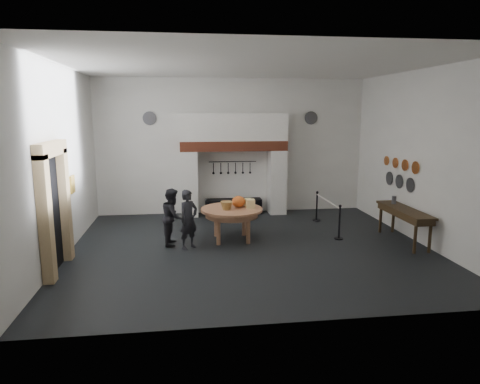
{
  "coord_description": "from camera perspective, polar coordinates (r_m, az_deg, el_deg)",
  "views": [
    {
      "loc": [
        -1.63,
        -10.35,
        3.42
      ],
      "look_at": [
        -0.2,
        0.51,
        1.35
      ],
      "focal_mm": 32.0,
      "sensor_mm": 36.0,
      "label": 1
    }
  ],
  "objects": [
    {
      "name": "pewter_plate_right",
      "position": [
        13.55,
        19.29,
        1.74
      ],
      "size": [
        0.03,
        0.4,
        0.4
      ],
      "primitive_type": "cylinder",
      "rotation": [
        0.0,
        1.57,
        0.0
      ],
      "color": "#4C4C51",
      "rests_on": "wall_right"
    },
    {
      "name": "copper_pan_a",
      "position": [
        12.26,
        22.35,
        3.02
      ],
      "size": [
        0.03,
        0.34,
        0.34
      ],
      "primitive_type": "cylinder",
      "rotation": [
        0.0,
        1.57,
        0.0
      ],
      "color": "#C6662D",
      "rests_on": "wall_right"
    },
    {
      "name": "door_jamb_far",
      "position": [
        10.63,
        -22.36,
        -1.62
      ],
      "size": [
        0.22,
        0.3,
        2.6
      ],
      "primitive_type": "cube",
      "color": "tan",
      "rests_on": "floor"
    },
    {
      "name": "wall_front",
      "position": [
        6.65,
        6.76,
        0.51
      ],
      "size": [
        9.0,
        0.02,
        4.5
      ],
      "primitive_type": "cube",
      "color": "silver",
      "rests_on": "floor"
    },
    {
      "name": "pewter_plate_back_right",
      "position": [
        14.95,
        9.46,
        9.72
      ],
      "size": [
        0.44,
        0.03,
        0.44
      ],
      "primitive_type": "cylinder",
      "rotation": [
        1.57,
        0.0,
        0.0
      ],
      "color": "#4C4C51",
      "rests_on": "wall_back"
    },
    {
      "name": "visitor_near",
      "position": [
        10.82,
        -6.88,
        -3.64
      ],
      "size": [
        0.65,
        0.63,
        1.5
      ],
      "primitive_type": "imported",
      "rotation": [
        0.0,
        0.0,
        0.69
      ],
      "color": "black",
      "rests_on": "floor"
    },
    {
      "name": "ceiling",
      "position": [
        10.53,
        1.48,
        16.59
      ],
      "size": [
        9.0,
        8.0,
        0.02
      ],
      "primitive_type": "cube",
      "color": "silver",
      "rests_on": "wall_back"
    },
    {
      "name": "wall_back",
      "position": [
        14.48,
        -1.04,
        6.07
      ],
      "size": [
        9.0,
        0.02,
        4.5
      ],
      "primitive_type": "cube",
      "color": "silver",
      "rests_on": "floor"
    },
    {
      "name": "pumpkin",
      "position": [
        11.5,
        -0.2,
        -1.29
      ],
      "size": [
        0.36,
        0.36,
        0.31
      ],
      "primitive_type": "ellipsoid",
      "color": "#E14F1F",
      "rests_on": "work_table"
    },
    {
      "name": "chimney_hood",
      "position": [
        14.1,
        -0.89,
        8.67
      ],
      "size": [
        3.5,
        0.7,
        0.9
      ],
      "primitive_type": "cube",
      "color": "silver",
      "rests_on": "hearth_brick_band"
    },
    {
      "name": "wall_right",
      "position": [
        12.08,
        23.08,
        4.29
      ],
      "size": [
        0.02,
        8.0,
        4.5
      ],
      "primitive_type": "cube",
      "color": "silver",
      "rests_on": "floor"
    },
    {
      "name": "side_table",
      "position": [
        12.05,
        21.09,
        -2.24
      ],
      "size": [
        0.55,
        2.2,
        0.06
      ],
      "primitive_type": "cube",
      "color": "#382614",
      "rests_on": "floor"
    },
    {
      "name": "door_lintel",
      "position": [
        9.77,
        -23.95,
        5.27
      ],
      "size": [
        0.22,
        1.7,
        0.3
      ],
      "primitive_type": "cube",
      "color": "tan",
      "rests_on": "door_jamb_near"
    },
    {
      "name": "bread_loaf",
      "position": [
        11.73,
        -1.81,
        -1.51
      ],
      "size": [
        0.31,
        0.18,
        0.13
      ],
      "primitive_type": "ellipsoid",
      "color": "#AA7C3C",
      "rests_on": "work_table"
    },
    {
      "name": "wall_left",
      "position": [
        10.8,
        -22.93,
        3.64
      ],
      "size": [
        0.02,
        8.0,
        4.5
      ],
      "primitive_type": "cube",
      "color": "silver",
      "rests_on": "floor"
    },
    {
      "name": "wicker_basket",
      "position": [
        11.23,
        -1.81,
        -1.83
      ],
      "size": [
        0.33,
        0.33,
        0.22
      ],
      "primitive_type": "cone",
      "rotation": [
        3.14,
        0.0,
        -0.04
      ],
      "color": "#A67E3D",
      "rests_on": "work_table"
    },
    {
      "name": "cheese_block_big",
      "position": [
        11.4,
        1.4,
        -1.58
      ],
      "size": [
        0.22,
        0.22,
        0.24
      ],
      "primitive_type": "cube",
      "color": "#FFE298",
      "rests_on": "work_table"
    },
    {
      "name": "copper_pan_b",
      "position": [
        12.74,
        21.13,
        3.36
      ],
      "size": [
        0.03,
        0.32,
        0.32
      ],
      "primitive_type": "cylinder",
      "rotation": [
        0.0,
        1.57,
        0.0
      ],
      "color": "#C6662D",
      "rests_on": "wall_right"
    },
    {
      "name": "utensil_rail",
      "position": [
        14.45,
        -1.0,
        4.07
      ],
      "size": [
        1.6,
        0.02,
        0.02
      ],
      "primitive_type": "cylinder",
      "rotation": [
        0.0,
        1.57,
        0.0
      ],
      "color": "black",
      "rests_on": "wall_back"
    },
    {
      "name": "chimney_pier_left",
      "position": [
        14.19,
        -6.79,
        1.12
      ],
      "size": [
        0.55,
        0.7,
        2.15
      ],
      "primitive_type": "cube",
      "color": "silver",
      "rests_on": "floor"
    },
    {
      "name": "pewter_plate_back_left",
      "position": [
        14.35,
        -11.97,
        9.6
      ],
      "size": [
        0.44,
        0.03,
        0.44
      ],
      "primitive_type": "cylinder",
      "rotation": [
        1.57,
        0.0,
        0.0
      ],
      "color": "#4C4C51",
      "rests_on": "wall_back"
    },
    {
      "name": "visitor_far",
      "position": [
        11.22,
        -8.95,
        -3.26
      ],
      "size": [
        0.62,
        0.77,
        1.48
      ],
      "primitive_type": "imported",
      "rotation": [
        0.0,
        0.0,
        1.48
      ],
      "color": "black",
      "rests_on": "floor"
    },
    {
      "name": "copper_pan_c",
      "position": [
        13.22,
        20.0,
        3.68
      ],
      "size": [
        0.03,
        0.3,
        0.3
      ],
      "primitive_type": "cylinder",
      "rotation": [
        0.0,
        1.57,
        0.0
      ],
      "color": "#C6662D",
      "rests_on": "wall_right"
    },
    {
      "name": "iron_range",
      "position": [
        14.51,
        -0.89,
        -1.92
      ],
      "size": [
        1.9,
        0.45,
        0.5
      ],
      "primitive_type": "cube",
      "color": "black",
      "rests_on": "floor"
    },
    {
      "name": "door_recess",
      "position": [
        10.01,
        -23.84,
        -2.75
      ],
      "size": [
        0.04,
        1.1,
        2.5
      ],
      "primitive_type": "cube",
      "color": "black",
      "rests_on": "floor"
    },
    {
      "name": "barrier_post_near",
      "position": [
        11.88,
        13.11,
        -4.05
      ],
      "size": [
        0.05,
        0.05,
        0.9
      ],
      "primitive_type": "cylinder",
      "color": "black",
      "rests_on": "floor"
    },
    {
      "name": "chimney_pier_right",
      "position": [
        14.53,
        4.93,
        1.38
      ],
      "size": [
        0.55,
        0.7,
        2.15
      ],
      "primitive_type": "cube",
      "color": "silver",
      "rests_on": "floor"
    },
    {
      "name": "door_jamb_near",
      "position": [
        9.32,
        -24.52,
        -3.43
      ],
      "size": [
        0.22,
        0.3,
        2.6
      ],
      "primitive_type": "cube",
      "color": "tan",
      "rests_on": "floor"
    },
    {
      "name": "hearth_brick_band",
      "position": [
        14.13,
        -0.88,
        6.2
      ],
      "size": [
        3.5,
        0.72,
        0.32
      ],
      "primitive_type": "cube",
      "color": "#9E442B",
      "rests_on": "chimney_pier_left"
    },
    {
      "name": "pewter_plate_mid",
      "position": [
        13.02,
        20.46,
        1.33
      ],
      "size": [
        0.03,
        0.4,
        0.4
      ],
      "primitive_type": "cylinder",
      "rotation": [
        0.0,
        1.57,
        0.0
      ],
      "color": "#4C4C51",
      "rests_on": "wall_right"
    },
    {
      "name": "barrier_post_far",
      "position": [
        13.72,
        10.2,
        -1.97
      ],
      "size": [
        0.05,
        0.05,
        0.9
      ],
      "primitive_type": "cylinder",
      "color": "black",
      "rests_on": "floor"
    },
    {
      "name": "cheese_block_small",
      "position": [
        11.69,
        1.07,
        -1.37
      ],
      "size": [
        0.18,
        0.18,
        0.2
      ],
      "primitive_type": "cube",
      "color": "#E1D887",
      "rests_on": "work_table"
    },
    {
      "name": "copper_pan_d",
      "position": [
        13.71,
        18.95,
        3.97
      ],
      "size": [
        0.03,
        0.28,
        0.28
      ],
      "primitive_type": "cylinder",
      "rotation": [
        0.0,
        1.57,
        0.0
      ],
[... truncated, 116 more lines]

